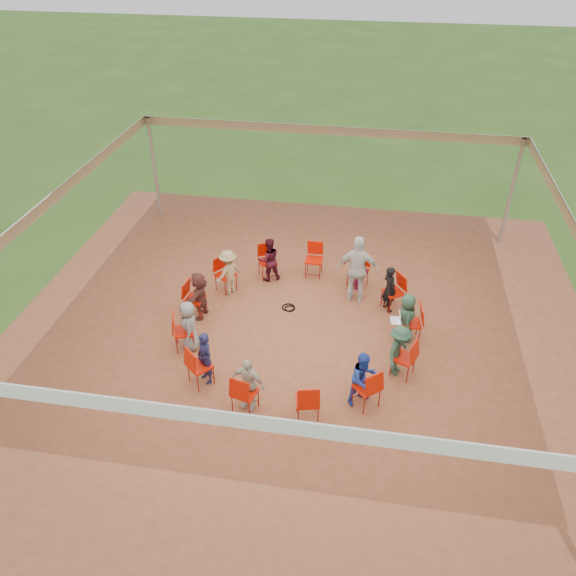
% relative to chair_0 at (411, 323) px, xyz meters
% --- Properties ---
extents(ground, '(80.00, 80.00, 0.00)m').
position_rel_chair_0_xyz_m(ground, '(-2.43, -0.25, -0.45)').
color(ground, '#2E5219').
rests_on(ground, ground).
extents(dirt_patch, '(13.00, 13.00, 0.00)m').
position_rel_chair_0_xyz_m(dirt_patch, '(-2.43, -0.25, -0.44)').
color(dirt_patch, brown).
rests_on(dirt_patch, ground).
extents(tent, '(10.33, 10.33, 3.00)m').
position_rel_chair_0_xyz_m(tent, '(-2.43, -0.25, 1.92)').
color(tent, '#B2B2B7').
rests_on(tent, ground).
extents(chair_0, '(0.48, 0.46, 0.90)m').
position_rel_chair_0_xyz_m(chair_0, '(0.00, 0.00, 0.00)').
color(chair_0, '#C41301').
rests_on(chair_0, ground).
extents(chair_1, '(0.60, 0.59, 0.90)m').
position_rel_chair_0_xyz_m(chair_1, '(-0.40, 1.10, 0.00)').
color(chair_1, '#C41301').
rests_on(chair_1, ground).
extents(chair_2, '(0.58, 0.59, 0.90)m').
position_rel_chair_0_xyz_m(chair_2, '(-1.26, 1.89, 0.00)').
color(chair_2, '#C41301').
rests_on(chair_2, ground).
extents(chair_3, '(0.43, 0.45, 0.90)m').
position_rel_chair_0_xyz_m(chair_3, '(-2.39, 2.19, 0.00)').
color(chair_3, '#C41301').
rests_on(chair_3, ground).
extents(chair_4, '(0.57, 0.58, 0.90)m').
position_rel_chair_0_xyz_m(chair_4, '(-3.53, 1.93, 0.00)').
color(chair_4, '#C41301').
rests_on(chair_4, ground).
extents(chair_5, '(0.60, 0.60, 0.90)m').
position_rel_chair_0_xyz_m(chair_5, '(-4.42, 1.17, 0.00)').
color(chair_5, '#C41301').
rests_on(chair_5, ground).
extents(chair_6, '(0.49, 0.48, 0.90)m').
position_rel_chair_0_xyz_m(chair_6, '(-4.86, 0.08, 0.00)').
color(chair_6, '#C41301').
rests_on(chair_6, ground).
extents(chair_7, '(0.56, 0.54, 0.90)m').
position_rel_chair_0_xyz_m(chair_7, '(-4.73, -1.08, 0.00)').
color(chair_7, '#C41301').
rests_on(chair_7, ground).
extents(chair_8, '(0.61, 0.61, 0.90)m').
position_rel_chair_0_xyz_m(chair_8, '(-4.09, -2.06, 0.00)').
color(chair_8, '#C41301').
rests_on(chair_8, ground).
extents(chair_9, '(0.52, 0.53, 0.90)m').
position_rel_chair_0_xyz_m(chair_9, '(-3.06, -2.62, 0.00)').
color(chair_9, '#C41301').
rests_on(chair_9, ground).
extents(chair_10, '(0.51, 0.52, 0.90)m').
position_rel_chair_0_xyz_m(chair_10, '(-1.89, -2.64, 0.00)').
color(chair_10, '#C41301').
rests_on(chair_10, ground).
extents(chair_11, '(0.61, 0.61, 0.90)m').
position_rel_chair_0_xyz_m(chair_11, '(-0.84, -2.11, 0.00)').
color(chair_11, '#C41301').
rests_on(chair_11, ground).
extents(chair_12, '(0.56, 0.55, 0.90)m').
position_rel_chair_0_xyz_m(chair_12, '(-0.16, -1.16, 0.00)').
color(chair_12, '#C41301').
rests_on(chair_12, ground).
extents(person_seated_0, '(0.37, 0.60, 1.16)m').
position_rel_chair_0_xyz_m(person_seated_0, '(-0.12, -0.01, 0.14)').
color(person_seated_0, '#274936').
rests_on(person_seated_0, ground).
extents(person_seated_1, '(0.47, 0.51, 1.16)m').
position_rel_chair_0_xyz_m(person_seated_1, '(-0.50, 1.04, 0.14)').
color(person_seated_1, black).
rests_on(person_seated_1, ground).
extents(person_seated_2, '(0.76, 0.63, 1.16)m').
position_rel_chair_0_xyz_m(person_seated_2, '(-1.32, 1.79, 0.14)').
color(person_seated_2, '#931555').
rests_on(person_seated_2, ground).
extents(person_seated_3, '(0.65, 0.54, 1.16)m').
position_rel_chair_0_xyz_m(person_seated_3, '(-3.48, 1.82, 0.14)').
color(person_seated_3, '#3B0D19').
rests_on(person_seated_3, ground).
extents(person_seated_4, '(0.74, 0.83, 1.16)m').
position_rel_chair_0_xyz_m(person_seated_4, '(-4.33, 1.10, 0.14)').
color(person_seated_4, '#9E865C').
rests_on(person_seated_4, ground).
extents(person_seated_5, '(0.55, 1.12, 1.16)m').
position_rel_chair_0_xyz_m(person_seated_5, '(-4.74, 0.06, 0.14)').
color(person_seated_5, brown).
rests_on(person_seated_5, ground).
extents(person_seated_6, '(0.49, 0.64, 1.16)m').
position_rel_chair_0_xyz_m(person_seated_6, '(-4.62, -1.04, 0.14)').
color(person_seated_6, gray).
rests_on(person_seated_6, ground).
extents(person_seated_7, '(0.50, 0.49, 1.16)m').
position_rel_chair_0_xyz_m(person_seated_7, '(-4.00, -1.97, 0.14)').
color(person_seated_7, '#191A3F').
rests_on(person_seated_7, ground).
extents(person_seated_8, '(0.75, 0.51, 1.16)m').
position_rel_chair_0_xyz_m(person_seated_8, '(-3.03, -2.50, 0.14)').
color(person_seated_8, beige).
rests_on(person_seated_8, ground).
extents(person_seated_9, '(0.64, 0.61, 1.16)m').
position_rel_chair_0_xyz_m(person_seated_9, '(-0.92, -2.02, 0.14)').
color(person_seated_9, '#1D389F').
rests_on(person_seated_9, ground).
extents(person_seated_10, '(0.62, 0.83, 1.16)m').
position_rel_chair_0_xyz_m(person_seated_10, '(-0.27, -1.12, 0.14)').
color(person_seated_10, '#274936').
rests_on(person_seated_10, ground).
extents(standing_person, '(1.02, 0.54, 1.71)m').
position_rel_chair_0_xyz_m(standing_person, '(-1.26, 1.30, 0.41)').
color(standing_person, silver).
rests_on(standing_person, ground).
extents(cable_coil, '(0.38, 0.38, 0.03)m').
position_rel_chair_0_xyz_m(cable_coil, '(-2.78, 0.67, -0.43)').
color(cable_coil, black).
rests_on(cable_coil, ground).
extents(laptop, '(0.27, 0.33, 0.21)m').
position_rel_chair_0_xyz_m(laptop, '(-0.28, -0.03, 0.10)').
color(laptop, '#B7B7BC').
rests_on(laptop, ground).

